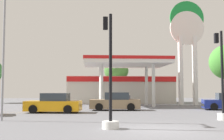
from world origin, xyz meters
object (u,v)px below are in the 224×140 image
(car_2, at_px, (115,102))
(corner_streetlamp, at_px, (3,40))
(traffic_signal_1, at_px, (110,96))
(car_1, at_px, (54,104))
(station_pole_sign, at_px, (187,39))
(traffic_signal_0, at_px, (222,92))
(tree_1, at_px, (116,71))

(car_2, distance_m, corner_streetlamp, 10.85)
(traffic_signal_1, height_order, corner_streetlamp, corner_streetlamp)
(car_1, bearing_deg, corner_streetlamp, -110.61)
(station_pole_sign, bearing_deg, traffic_signal_1, -118.27)
(traffic_signal_0, xyz_separation_m, tree_1, (-4.07, 23.34, 2.70))
(car_1, relative_size, traffic_signal_1, 0.83)
(station_pole_sign, bearing_deg, traffic_signal_0, -101.98)
(car_1, relative_size, corner_streetlamp, 0.57)
(car_1, xyz_separation_m, traffic_signal_0, (10.11, -5.64, 0.91))
(car_2, height_order, tree_1, tree_1)
(car_1, height_order, corner_streetlamp, corner_streetlamp)
(car_2, bearing_deg, traffic_signal_0, -55.26)
(car_1, xyz_separation_m, corner_streetlamp, (-2.05, -5.45, 3.76))
(car_2, relative_size, corner_streetlamp, 0.56)
(traffic_signal_1, bearing_deg, tree_1, 84.78)
(car_2, distance_m, traffic_signal_0, 9.56)
(car_2, distance_m, tree_1, 15.99)
(corner_streetlamp, bearing_deg, traffic_signal_1, -29.83)
(corner_streetlamp, bearing_deg, car_1, 69.39)
(car_2, distance_m, traffic_signal_1, 10.97)
(station_pole_sign, relative_size, traffic_signal_0, 2.31)
(traffic_signal_1, bearing_deg, station_pole_sign, 61.73)
(corner_streetlamp, bearing_deg, traffic_signal_0, -0.88)
(station_pole_sign, height_order, tree_1, station_pole_sign)
(car_1, xyz_separation_m, traffic_signal_1, (3.64, -8.71, 0.78))
(traffic_signal_1, bearing_deg, car_2, 84.46)
(traffic_signal_0, bearing_deg, car_2, 124.74)
(car_2, xyz_separation_m, traffic_signal_1, (-1.06, -10.89, 0.77))
(car_1, bearing_deg, traffic_signal_0, -29.13)
(traffic_signal_0, distance_m, corner_streetlamp, 12.49)
(car_1, height_order, car_2, car_2)
(traffic_signal_0, relative_size, corner_streetlamp, 0.68)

